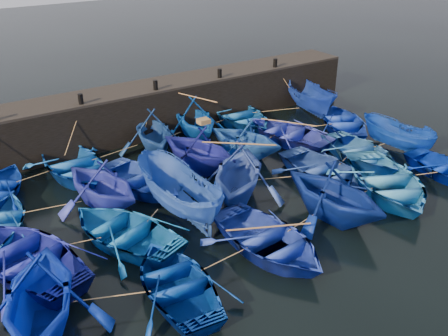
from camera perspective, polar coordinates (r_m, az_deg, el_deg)
ground at (r=20.23m, az=5.08°, el=-5.15°), size 120.00×120.00×0.00m
quay_wall at (r=27.79m, az=-8.47°, el=6.62°), size 26.00×2.50×2.50m
quay_top at (r=27.38m, az=-8.66°, el=9.20°), size 26.00×2.50×0.12m
bollard_1 at (r=25.11m, az=-16.06°, el=7.60°), size 0.24×0.24×0.50m
bollard_2 at (r=26.51m, az=-7.84°, el=9.37°), size 0.24×0.24×0.50m
bollard_3 at (r=28.41m, az=-0.50°, el=10.79°), size 0.24×0.24×0.50m
bollard_4 at (r=30.72m, az=5.87°, el=11.86°), size 0.24×0.24×0.50m
boat_1 at (r=23.79m, az=-16.86°, el=0.34°), size 3.87×5.32×1.08m
boat_2 at (r=25.29m, az=-8.12°, el=4.22°), size 4.61×5.00×2.19m
boat_3 at (r=26.62m, az=-3.36°, el=5.72°), size 4.43×4.92×2.29m
boat_4 at (r=28.62m, az=1.83°, el=6.00°), size 4.12×5.52×1.10m
boat_5 at (r=30.62m, az=9.92°, el=7.80°), size 3.07×5.21×1.90m
boat_7 at (r=20.62m, az=-13.83°, el=-1.65°), size 4.64×5.05×2.24m
boat_8 at (r=21.90m, az=-9.42°, el=-1.34°), size 4.31×5.29×0.96m
boat_9 at (r=23.06m, az=-2.94°, el=2.32°), size 4.88×5.27×2.28m
boat_10 at (r=24.38m, az=2.44°, el=3.51°), size 4.69×5.01×2.12m
boat_11 at (r=26.60m, az=7.33°, el=4.09°), size 4.63×5.72×1.05m
boat_12 at (r=28.67m, az=13.46°, el=5.17°), size 5.38×5.82×0.98m
boat_13 at (r=18.06m, az=-21.61°, el=-9.36°), size 5.28×6.32×1.13m
boat_14 at (r=18.53m, az=-11.30°, el=-7.02°), size 5.04×5.85×1.02m
boat_15 at (r=19.63m, az=-5.31°, el=-2.85°), size 2.20×5.23×1.99m
boat_16 at (r=20.70m, az=1.67°, el=-0.37°), size 6.14×6.14×2.45m
boat_17 at (r=22.80m, az=11.46°, el=-0.27°), size 3.61×4.99×1.02m
boat_18 at (r=25.03m, az=15.40°, el=1.76°), size 4.00×5.19×1.00m
boat_19 at (r=26.80m, az=19.18°, el=3.50°), size 2.27×4.17×1.53m
boat_20 at (r=15.23m, az=-20.45°, el=-13.48°), size 5.41×5.77×2.44m
boat_21 at (r=15.99m, az=-5.39°, el=-12.92°), size 3.65×4.78×0.93m
boat_22 at (r=17.73m, az=5.06°, el=-8.21°), size 3.94×5.26×1.04m
boat_23 at (r=19.65m, az=12.50°, el=-2.71°), size 4.47×5.01×2.40m
boat_24 at (r=22.34m, az=18.12°, el=-1.49°), size 6.07×6.86×1.18m
wooden_crate at (r=22.72m, az=-2.36°, el=5.37°), size 0.52×0.44×0.22m
mooring_ropes at (r=23.31m, az=-2.45°, el=1.85°), size 18.11×11.96×2.10m
loose_oars at (r=22.39m, az=2.55°, el=3.23°), size 9.29×12.39×1.47m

